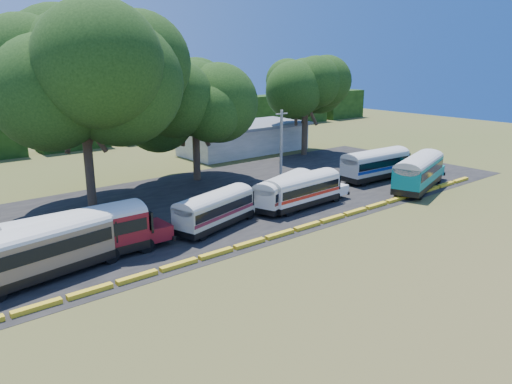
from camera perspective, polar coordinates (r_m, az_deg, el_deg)
ground at (r=38.91m, az=5.36°, el=-4.96°), size 160.00×160.00×0.00m
asphalt_strip at (r=48.23m, az=-3.90°, el=-0.88°), size 64.00×24.00×0.02m
curb at (r=39.53m, az=4.34°, el=-4.38°), size 53.70×0.45×0.30m
terminal_building at (r=71.84m, az=-1.38°, el=6.20°), size 19.00×9.00×4.00m
treeline_backdrop at (r=78.78m, az=-20.24°, el=6.79°), size 130.00×4.00×6.00m
bus_beige at (r=33.61m, az=-23.21°, el=-5.78°), size 11.23×4.31×3.60m
bus_red at (r=35.15m, az=-19.37°, el=-4.42°), size 11.20×2.96×3.67m
bus_cream_west at (r=40.00m, az=-4.60°, el=-1.79°), size 9.45×4.68×3.02m
bus_cream_east at (r=45.44m, az=3.35°, el=0.33°), size 9.39×5.03×3.01m
bus_white_red at (r=45.56m, az=5.46°, el=0.43°), size 9.71×2.87×3.16m
bus_white_blue at (r=56.92m, az=13.62°, el=3.25°), size 10.58×3.10×3.44m
bus_teal at (r=53.84m, az=18.16°, el=2.40°), size 11.44×6.01×3.66m
tree_west at (r=45.51m, az=-19.40°, el=12.63°), size 14.55×14.55×17.33m
tree_center at (r=54.83m, az=-7.02°, el=10.52°), size 11.10×11.10×13.05m
tree_east at (r=69.32m, az=5.72°, el=12.01°), size 9.93×9.93×13.19m
utility_pole at (r=53.89m, az=2.89°, el=5.29°), size 1.60×0.30×7.89m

